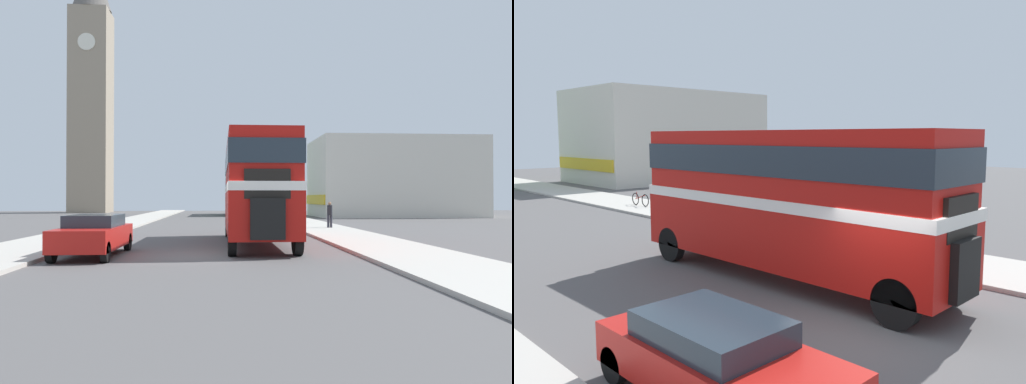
{
  "view_description": "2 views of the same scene",
  "coord_description": "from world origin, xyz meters",
  "views": [
    {
      "loc": [
        0.46,
        -16.91,
        1.93
      ],
      "look_at": [
        1.94,
        3.93,
        2.19
      ],
      "focal_mm": 35.0,
      "sensor_mm": 36.0,
      "label": 1
    },
    {
      "loc": [
        -8.38,
        -5.62,
        4.11
      ],
      "look_at": [
        1.94,
        4.56,
        2.48
      ],
      "focal_mm": 35.0,
      "sensor_mm": 36.0,
      "label": 2
    }
  ],
  "objects": [
    {
      "name": "pedestrian_walking",
      "position": [
        7.18,
        13.43,
        1.02
      ],
      "size": [
        0.32,
        0.32,
        1.58
      ],
      "color": "#282833",
      "rests_on": "sidewalk_right"
    },
    {
      "name": "shop_building_block",
      "position": [
        18.55,
        34.52,
        4.05
      ],
      "size": [
        16.51,
        10.2,
        8.11
      ],
      "color": "beige",
      "rests_on": "ground_plane"
    },
    {
      "name": "car_parked_near",
      "position": [
        -3.75,
        0.06,
        0.73
      ],
      "size": [
        1.77,
        4.48,
        1.37
      ],
      "color": "red",
      "rests_on": "ground_plane"
    },
    {
      "name": "double_decker_bus",
      "position": [
        1.94,
        3.91,
        2.55
      ],
      "size": [
        2.5,
        10.48,
        4.27
      ],
      "color": "#B2140F",
      "rests_on": "ground_plane"
    },
    {
      "name": "bus_distant",
      "position": [
        2.25,
        40.12,
        2.61
      ],
      "size": [
        2.45,
        10.76,
        4.38
      ],
      "color": "#1E602D",
      "rests_on": "ground_plane"
    },
    {
      "name": "church_tower",
      "position": [
        -16.93,
        51.41,
        17.96
      ],
      "size": [
        5.23,
        5.23,
        35.29
      ],
      "color": "gray",
      "rests_on": "ground_plane"
    },
    {
      "name": "sidewalk_left",
      "position": [
        -6.75,
        0.0,
        0.06
      ],
      "size": [
        3.5,
        120.0,
        0.12
      ],
      "color": "#B7B2A8",
      "rests_on": "ground_plane"
    },
    {
      "name": "bicycle_on_pavement",
      "position": [
        6.61,
        19.64,
        0.48
      ],
      "size": [
        0.05,
        1.76,
        0.78
      ],
      "color": "black",
      "rests_on": "sidewalk_right"
    },
    {
      "name": "sidewalk_right",
      "position": [
        6.75,
        0.0,
        0.06
      ],
      "size": [
        3.5,
        120.0,
        0.12
      ],
      "color": "#B7B2A8",
      "rests_on": "ground_plane"
    },
    {
      "name": "ground_plane",
      "position": [
        0.0,
        0.0,
        0.0
      ],
      "size": [
        120.0,
        120.0,
        0.0
      ],
      "primitive_type": "plane",
      "color": "#565454"
    }
  ]
}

